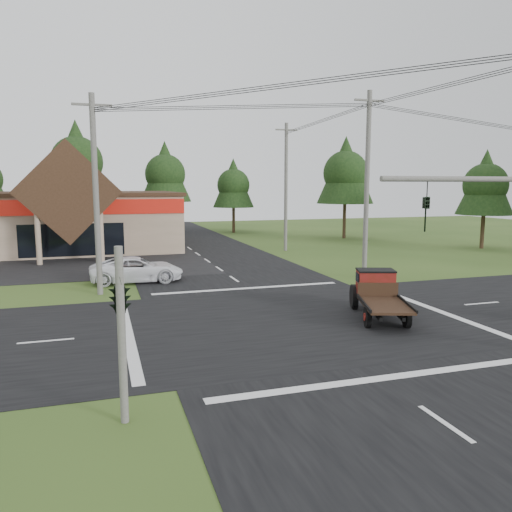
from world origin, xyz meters
name	(u,v)px	position (x,y,z in m)	size (l,w,h in m)	color
ground	(294,320)	(0.00, 0.00, 0.00)	(120.00, 120.00, 0.00)	#314A1A
road_ns	(294,320)	(0.00, 0.00, 0.01)	(12.00, 120.00, 0.02)	black
road_ew	(294,320)	(0.00, 0.00, 0.01)	(120.00, 12.00, 0.02)	black
parking_apron	(11,268)	(-14.00, 19.00, 0.01)	(28.00, 14.00, 0.02)	black
cvs_building	(7,220)	(-15.70, 29.57, 2.78)	(30.40, 18.20, 9.19)	gray
traffic_signal_corner	(119,281)	(-7.50, -7.32, 3.52)	(0.53, 2.48, 4.40)	#595651
utility_pole_nw	(96,194)	(-8.00, 8.00, 5.39)	(2.00, 0.30, 10.50)	#595651
utility_pole_ne	(367,184)	(8.00, 8.00, 5.89)	(2.00, 0.30, 11.50)	#595651
utility_pole_n	(286,186)	(8.00, 22.00, 5.74)	(2.00, 0.30, 11.20)	#595651
tree_row_c	(77,159)	(-10.00, 41.00, 8.72)	(7.28, 7.28, 13.13)	#332316
tree_row_d	(165,172)	(0.00, 42.00, 7.38)	(6.16, 6.16, 11.11)	#332316
tree_row_e	(233,184)	(8.00, 40.00, 6.03)	(5.04, 5.04, 9.09)	#332316
tree_side_ne	(346,171)	(18.00, 30.00, 7.38)	(6.16, 6.16, 11.11)	#332316
tree_side_e_near	(485,183)	(26.00, 18.00, 6.03)	(5.04, 5.04, 9.09)	#332316
antique_flatbed_truck	(380,296)	(3.70, -0.87, 1.03)	(1.88, 4.93, 2.06)	#51170B
white_pickup	(137,269)	(-5.84, 10.97, 0.77)	(2.54, 5.51, 1.53)	white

